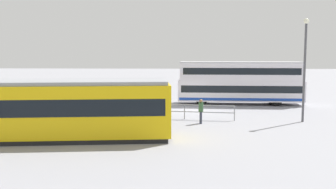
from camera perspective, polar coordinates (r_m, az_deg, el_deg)
name	(u,v)px	position (r m, az deg, el deg)	size (l,w,h in m)	color
ground_plane	(191,110)	(32.26, 3.44, -2.26)	(160.00, 160.00, 0.00)	gray
double_decker_bus	(240,83)	(36.00, 10.59, 1.75)	(11.39, 2.95, 3.92)	silver
tram_yellow	(26,110)	(22.13, -20.27, -2.16)	(15.72, 4.27, 3.26)	#E5B70C
pedestrian_near_railing	(151,109)	(26.05, -2.49, -2.20)	(0.38, 0.38, 1.66)	#33384C
pedestrian_crossing	(201,110)	(25.97, 4.89, -2.24)	(0.35, 0.36, 1.65)	#33384C
pedestrian_railing	(185,109)	(27.61, 2.46, -2.17)	(7.08, 1.05, 1.08)	gray
info_sign	(141,95)	(27.31, -4.06, -0.09)	(1.04, 0.24, 2.55)	slate
street_lamp	(305,62)	(27.88, 19.60, 4.52)	(0.36, 0.36, 7.05)	#4C4C51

